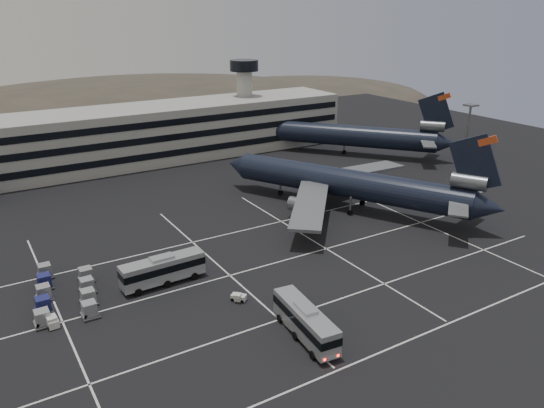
{
  "coord_description": "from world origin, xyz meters",
  "views": [
    {
      "loc": [
        -37.43,
        -59.61,
        37.78
      ],
      "look_at": [
        8.42,
        15.49,
        5.0
      ],
      "focal_mm": 35.0,
      "sensor_mm": 36.0,
      "label": 1
    }
  ],
  "objects_px": {
    "trijet_main": "(350,184)",
    "bus_near": "(305,320)",
    "tug_a": "(52,321)",
    "uld_cluster": "(63,292)",
    "bus_far": "(163,269)"
  },
  "relations": [
    {
      "from": "trijet_main",
      "to": "bus_near",
      "type": "relative_size",
      "value": 4.33
    },
    {
      "from": "bus_near",
      "to": "uld_cluster",
      "type": "relative_size",
      "value": 0.72
    },
    {
      "from": "bus_near",
      "to": "uld_cluster",
      "type": "distance_m",
      "value": 34.02
    },
    {
      "from": "trijet_main",
      "to": "bus_far",
      "type": "relative_size",
      "value": 4.29
    },
    {
      "from": "bus_far",
      "to": "tug_a",
      "type": "height_order",
      "value": "bus_far"
    },
    {
      "from": "tug_a",
      "to": "uld_cluster",
      "type": "distance_m",
      "value": 6.84
    },
    {
      "from": "tug_a",
      "to": "uld_cluster",
      "type": "xyz_separation_m",
      "value": [
        2.62,
        6.31,
        0.34
      ]
    },
    {
      "from": "trijet_main",
      "to": "tug_a",
      "type": "distance_m",
      "value": 60.03
    },
    {
      "from": "trijet_main",
      "to": "tug_a",
      "type": "height_order",
      "value": "trijet_main"
    },
    {
      "from": "bus_far",
      "to": "tug_a",
      "type": "xyz_separation_m",
      "value": [
        -15.89,
        -3.18,
        -1.7
      ]
    },
    {
      "from": "bus_near",
      "to": "tug_a",
      "type": "relative_size",
      "value": 4.99
    },
    {
      "from": "bus_near",
      "to": "tug_a",
      "type": "height_order",
      "value": "bus_near"
    },
    {
      "from": "trijet_main",
      "to": "bus_near",
      "type": "distance_m",
      "value": 45.4
    },
    {
      "from": "bus_near",
      "to": "bus_far",
      "type": "distance_m",
      "value": 23.86
    },
    {
      "from": "bus_near",
      "to": "bus_far",
      "type": "relative_size",
      "value": 0.99
    }
  ]
}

